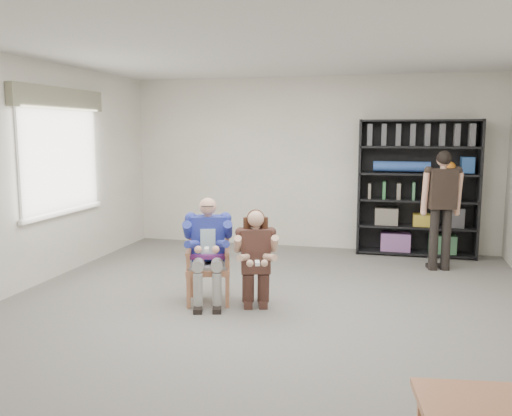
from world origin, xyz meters
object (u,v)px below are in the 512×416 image
(seated_man, at_px, (208,250))
(standing_man, at_px, (441,211))
(bookshelf, at_px, (418,188))
(kneeling_woman, at_px, (256,260))
(armchair, at_px, (208,262))

(seated_man, distance_m, standing_man, 3.42)
(standing_man, bearing_deg, bookshelf, 94.67)
(bookshelf, height_order, standing_man, bookshelf)
(seated_man, xyz_separation_m, standing_man, (2.65, 2.14, 0.23))
(seated_man, relative_size, bookshelf, 0.57)
(bookshelf, bearing_deg, standing_man, -71.95)
(seated_man, relative_size, kneeling_woman, 1.09)
(seated_man, height_order, bookshelf, bookshelf)
(seated_man, height_order, standing_man, standing_man)
(standing_man, bearing_deg, seated_man, -154.55)
(armchair, height_order, kneeling_woman, kneeling_woman)
(armchair, height_order, bookshelf, bookshelf)
(bookshelf, bearing_deg, seated_man, -128.25)
(armchair, relative_size, standing_man, 0.56)
(armchair, distance_m, bookshelf, 3.87)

